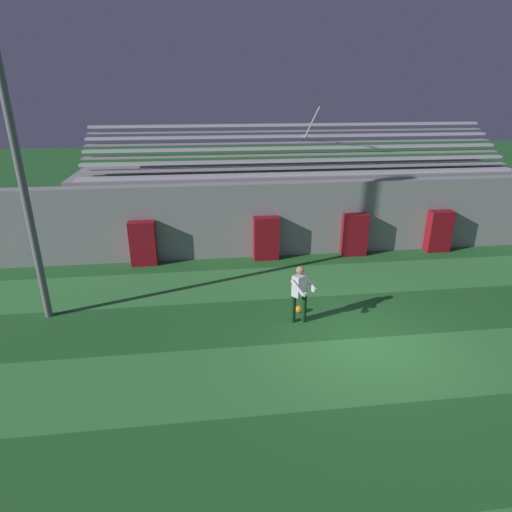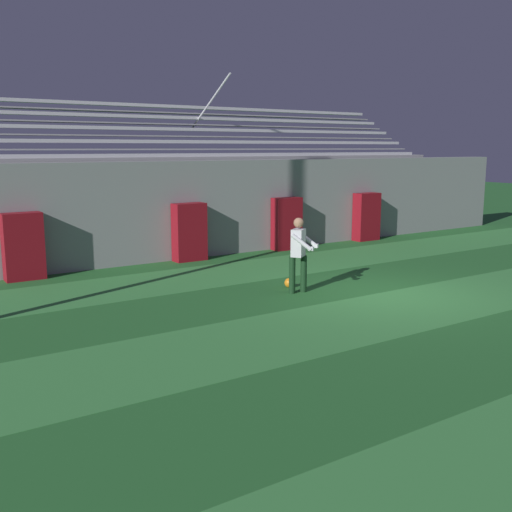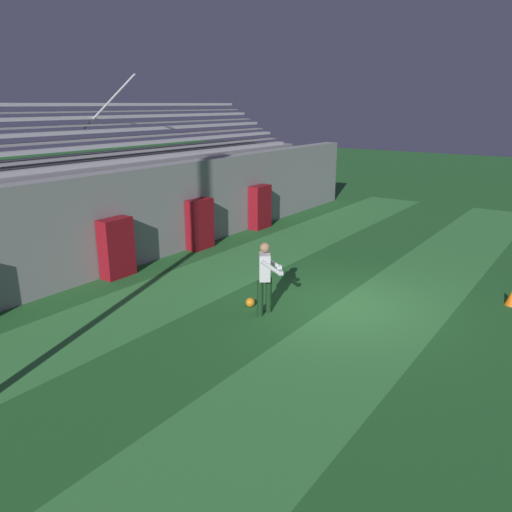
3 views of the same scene
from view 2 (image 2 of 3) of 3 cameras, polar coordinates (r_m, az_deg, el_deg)
name	(u,v)px [view 2 (image 2 of 3)]	position (r m, az deg, el deg)	size (l,w,h in m)	color
ground_plane	(386,294)	(13.45, 12.25, -3.58)	(80.00, 80.00, 0.00)	#236028
turf_stripe_mid	(424,305)	(12.75, 15.72, -4.48)	(28.00, 2.46, 0.01)	#38843D
turf_stripe_far	(282,266)	(16.28, 2.49, -0.94)	(28.00, 2.46, 0.01)	#38843D
back_wall	(231,207)	(18.26, -2.41, 4.71)	(24.00, 0.60, 2.80)	gray
padding_pillar_gate_left	(189,232)	(17.02, -6.36, 2.28)	(0.93, 0.44, 1.64)	maroon
padding_pillar_gate_right	(287,224)	(18.83, 2.94, 3.09)	(0.93, 0.44, 1.64)	maroon
padding_pillar_far_left	(23,246)	(15.50, -21.30, 0.85)	(0.93, 0.44, 1.64)	maroon
padding_pillar_far_right	(366,217)	(21.05, 10.48, 3.70)	(0.93, 0.44, 1.64)	maroon
bleacher_stand	(194,198)	(20.28, -5.88, 5.52)	(18.00, 4.05, 5.43)	gray
goalkeeper	(299,250)	(13.14, 4.11, 0.55)	(0.74, 0.72, 1.67)	#143319
soccer_ball	(289,283)	(13.77, 3.18, -2.56)	(0.22, 0.22, 0.22)	orange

